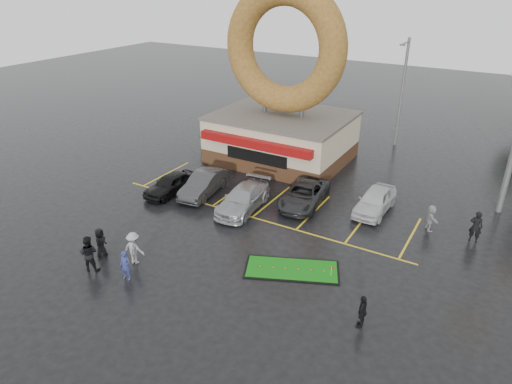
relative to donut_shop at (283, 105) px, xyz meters
The scene contains 18 objects.
ground 14.04m from the donut_shop, 76.98° to the right, with size 120.00×120.00×0.00m, color black.
donut_shop is the anchor object (origin of this frame).
streetlight_left 9.87m from the donut_shop, 135.22° to the left, with size 0.40×2.21×9.00m.
streetlight_mid 10.59m from the donut_shop, 48.62° to the left, with size 0.40×2.21×9.00m.
car_black 10.77m from the donut_shop, 110.27° to the right, with size 1.66×4.12×1.40m, color black.
car_dgrey 9.31m from the donut_shop, 100.14° to the right, with size 1.60×4.59×1.51m, color #2D2E30.
car_silver 9.86m from the donut_shop, 77.74° to the right, with size 2.04×5.02×1.46m, color #A1A1A5.
car_grey 8.88m from the donut_shop, 51.78° to the right, with size 2.29×4.97×1.38m, color #28282B.
car_white 11.11m from the donut_shop, 28.35° to the right, with size 1.77×4.41×1.50m, color silver.
person_blue 18.47m from the donut_shop, 87.10° to the right, with size 0.57×0.37×1.57m, color navy.
person_blackjkt 18.79m from the donut_shop, 93.77° to the right, with size 0.94×0.73×1.93m, color black.
person_hoodie 17.21m from the donut_shop, 89.01° to the right, with size 1.15×0.66×1.78m, color #9D9C9F.
person_bystander 17.73m from the donut_shop, 95.51° to the right, with size 0.81×0.53×1.66m, color black.
person_cameraman 19.84m from the donut_shop, 52.30° to the right, with size 0.91×0.38×1.56m, color black.
person_walker_near 14.35m from the donut_shop, 23.81° to the right, with size 1.49×0.47×1.61m, color #9B9B9E.
person_walker_far 16.50m from the donut_shop, 20.48° to the right, with size 0.68×0.45×1.88m, color black.
dumpster 6.95m from the donut_shop, 165.44° to the right, with size 1.80×1.20×1.30m, color #1B4622.
putting_green 15.92m from the donut_shop, 60.30° to the right, with size 5.19×3.79×0.60m.
Camera 1 is at (12.73, -17.70, 13.62)m, focal length 32.00 mm.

